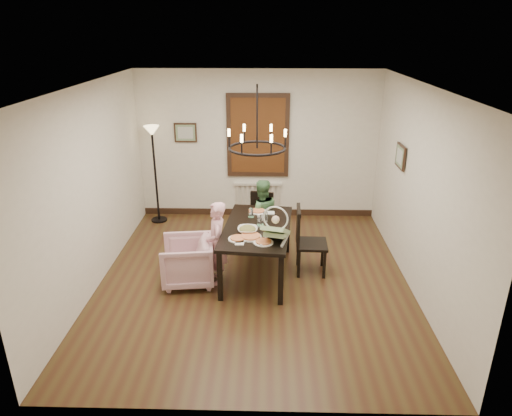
{
  "coord_description": "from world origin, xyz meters",
  "views": [
    {
      "loc": [
        0.19,
        -5.89,
        3.49
      ],
      "look_at": [
        0.02,
        0.22,
        1.05
      ],
      "focal_mm": 32.0,
      "sensor_mm": 36.0,
      "label": 1
    }
  ],
  "objects_px": {
    "dining_table": "(257,232)",
    "chair_right": "(312,240)",
    "drinking_glass": "(259,222)",
    "floor_lamp": "(156,176)",
    "chair_far": "(259,220)",
    "elderly_woman": "(217,250)",
    "armchair": "(188,261)",
    "baby_bouncer": "(276,229)",
    "seated_man": "(261,221)"
  },
  "relations": [
    {
      "from": "seated_man",
      "to": "baby_bouncer",
      "type": "height_order",
      "value": "baby_bouncer"
    },
    {
      "from": "chair_far",
      "to": "chair_right",
      "type": "xyz_separation_m",
      "value": [
        0.8,
        -0.9,
        0.07
      ]
    },
    {
      "from": "seated_man",
      "to": "floor_lamp",
      "type": "relative_size",
      "value": 0.57
    },
    {
      "from": "dining_table",
      "to": "chair_right",
      "type": "xyz_separation_m",
      "value": [
        0.82,
        0.08,
        -0.17
      ]
    },
    {
      "from": "baby_bouncer",
      "to": "floor_lamp",
      "type": "bearing_deg",
      "value": 146.88
    },
    {
      "from": "dining_table",
      "to": "chair_right",
      "type": "relative_size",
      "value": 1.67
    },
    {
      "from": "elderly_woman",
      "to": "drinking_glass",
      "type": "bearing_deg",
      "value": 103.5
    },
    {
      "from": "chair_far",
      "to": "chair_right",
      "type": "bearing_deg",
      "value": -35.62
    },
    {
      "from": "chair_far",
      "to": "floor_lamp",
      "type": "xyz_separation_m",
      "value": [
        -1.96,
        0.99,
        0.45
      ]
    },
    {
      "from": "chair_far",
      "to": "elderly_woman",
      "type": "height_order",
      "value": "elderly_woman"
    },
    {
      "from": "armchair",
      "to": "elderly_woman",
      "type": "xyz_separation_m",
      "value": [
        0.43,
        0.03,
        0.17
      ]
    },
    {
      "from": "elderly_woman",
      "to": "baby_bouncer",
      "type": "relative_size",
      "value": 2.03
    },
    {
      "from": "elderly_woman",
      "to": "baby_bouncer",
      "type": "xyz_separation_m",
      "value": [
        0.83,
        -0.22,
        0.44
      ]
    },
    {
      "from": "elderly_woman",
      "to": "drinking_glass",
      "type": "distance_m",
      "value": 0.73
    },
    {
      "from": "elderly_woman",
      "to": "baby_bouncer",
      "type": "distance_m",
      "value": 0.96
    },
    {
      "from": "baby_bouncer",
      "to": "floor_lamp",
      "type": "height_order",
      "value": "floor_lamp"
    },
    {
      "from": "dining_table",
      "to": "drinking_glass",
      "type": "bearing_deg",
      "value": -21.28
    },
    {
      "from": "floor_lamp",
      "to": "chair_far",
      "type": "bearing_deg",
      "value": -26.86
    },
    {
      "from": "armchair",
      "to": "elderly_woman",
      "type": "relative_size",
      "value": 0.73
    },
    {
      "from": "drinking_glass",
      "to": "floor_lamp",
      "type": "xyz_separation_m",
      "value": [
        -1.97,
        2.0,
        0.05
      ]
    },
    {
      "from": "seated_man",
      "to": "chair_right",
      "type": "bearing_deg",
      "value": 122.99
    },
    {
      "from": "armchair",
      "to": "dining_table",
      "type": "bearing_deg",
      "value": 97.92
    },
    {
      "from": "elderly_woman",
      "to": "floor_lamp",
      "type": "height_order",
      "value": "floor_lamp"
    },
    {
      "from": "armchair",
      "to": "floor_lamp",
      "type": "distance_m",
      "value": 2.5
    },
    {
      "from": "armchair",
      "to": "floor_lamp",
      "type": "bearing_deg",
      "value": -164.2
    },
    {
      "from": "seated_man",
      "to": "floor_lamp",
      "type": "distance_m",
      "value": 2.34
    },
    {
      "from": "elderly_woman",
      "to": "seated_man",
      "type": "xyz_separation_m",
      "value": [
        0.62,
        1.05,
        -0.0
      ]
    },
    {
      "from": "chair_right",
      "to": "armchair",
      "type": "height_order",
      "value": "chair_right"
    },
    {
      "from": "floor_lamp",
      "to": "chair_right",
      "type": "bearing_deg",
      "value": -34.52
    },
    {
      "from": "drinking_glass",
      "to": "floor_lamp",
      "type": "bearing_deg",
      "value": 134.67
    },
    {
      "from": "dining_table",
      "to": "baby_bouncer",
      "type": "distance_m",
      "value": 0.58
    },
    {
      "from": "dining_table",
      "to": "armchair",
      "type": "distance_m",
      "value": 1.09
    },
    {
      "from": "elderly_woman",
      "to": "floor_lamp",
      "type": "bearing_deg",
      "value": -154.62
    },
    {
      "from": "dining_table",
      "to": "armchair",
      "type": "relative_size",
      "value": 2.35
    },
    {
      "from": "dining_table",
      "to": "floor_lamp",
      "type": "distance_m",
      "value": 2.78
    },
    {
      "from": "armchair",
      "to": "elderly_woman",
      "type": "bearing_deg",
      "value": 86.99
    },
    {
      "from": "dining_table",
      "to": "floor_lamp",
      "type": "xyz_separation_m",
      "value": [
        -1.94,
        1.98,
        0.2
      ]
    },
    {
      "from": "chair_right",
      "to": "armchair",
      "type": "xyz_separation_m",
      "value": [
        -1.81,
        -0.35,
        -0.19
      ]
    },
    {
      "from": "chair_far",
      "to": "armchair",
      "type": "bearing_deg",
      "value": -115.98
    },
    {
      "from": "chair_right",
      "to": "baby_bouncer",
      "type": "relative_size",
      "value": 2.08
    },
    {
      "from": "baby_bouncer",
      "to": "drinking_glass",
      "type": "bearing_deg",
      "value": 132.35
    },
    {
      "from": "baby_bouncer",
      "to": "floor_lamp",
      "type": "distance_m",
      "value": 3.28
    },
    {
      "from": "elderly_woman",
      "to": "floor_lamp",
      "type": "xyz_separation_m",
      "value": [
        -1.37,
        2.22,
        0.39
      ]
    },
    {
      "from": "seated_man",
      "to": "drinking_glass",
      "type": "xyz_separation_m",
      "value": [
        -0.01,
        -0.83,
        0.34
      ]
    },
    {
      "from": "dining_table",
      "to": "armchair",
      "type": "bearing_deg",
      "value": -159.63
    },
    {
      "from": "seated_man",
      "to": "drinking_glass",
      "type": "bearing_deg",
      "value": 75.7
    },
    {
      "from": "elderly_woman",
      "to": "baby_bouncer",
      "type": "bearing_deg",
      "value": 69.03
    },
    {
      "from": "baby_bouncer",
      "to": "chair_far",
      "type": "bearing_deg",
      "value": 114.44
    },
    {
      "from": "dining_table",
      "to": "seated_man",
      "type": "bearing_deg",
      "value": 92.15
    },
    {
      "from": "armchair",
      "to": "seated_man",
      "type": "distance_m",
      "value": 1.51
    }
  ]
}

